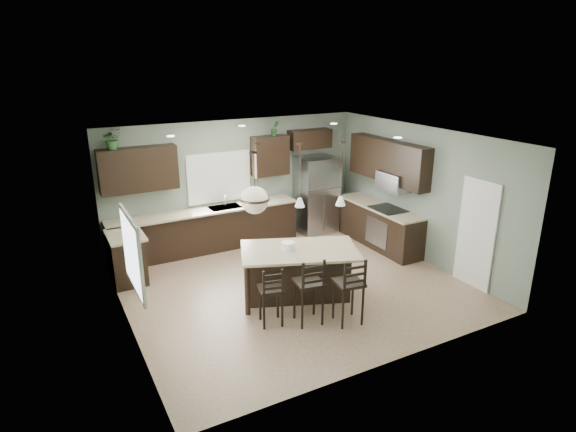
# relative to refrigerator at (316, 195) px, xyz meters

# --- Properties ---
(ground) EXTENTS (6.00, 6.00, 0.00)m
(ground) POSITION_rel_refrigerator_xyz_m (-1.93, -2.37, -0.93)
(ground) COLOR #9E8466
(ground) RESTS_ON ground
(pantry_door) EXTENTS (0.04, 0.82, 2.04)m
(pantry_door) POSITION_rel_refrigerator_xyz_m (1.05, -3.92, 0.09)
(pantry_door) COLOR white
(pantry_door) RESTS_ON ground
(window_back) EXTENTS (1.35, 0.02, 1.00)m
(window_back) POSITION_rel_refrigerator_xyz_m (-2.33, 0.37, 0.62)
(window_back) COLOR white
(window_back) RESTS_ON room_shell
(window_left) EXTENTS (0.02, 1.10, 1.00)m
(window_left) POSITION_rel_refrigerator_xyz_m (-4.91, -3.17, 0.62)
(window_left) COLOR white
(window_left) RESTS_ON room_shell
(left_return_cabs) EXTENTS (0.60, 0.90, 0.90)m
(left_return_cabs) POSITION_rel_refrigerator_xyz_m (-4.63, -0.67, -0.48)
(left_return_cabs) COLOR black
(left_return_cabs) RESTS_ON ground
(left_return_countertop) EXTENTS (0.66, 0.96, 0.04)m
(left_return_countertop) POSITION_rel_refrigerator_xyz_m (-4.61, -0.67, -0.01)
(left_return_countertop) COLOR #BDB68E
(left_return_countertop) RESTS_ON left_return_cabs
(back_lower_cabs) EXTENTS (4.20, 0.60, 0.90)m
(back_lower_cabs) POSITION_rel_refrigerator_xyz_m (-2.78, 0.08, -0.48)
(back_lower_cabs) COLOR black
(back_lower_cabs) RESTS_ON ground
(back_countertop) EXTENTS (4.20, 0.66, 0.04)m
(back_countertop) POSITION_rel_refrigerator_xyz_m (-2.78, 0.06, -0.01)
(back_countertop) COLOR #BDB68E
(back_countertop) RESTS_ON back_lower_cabs
(sink_inset) EXTENTS (0.70, 0.45, 0.01)m
(sink_inset) POSITION_rel_refrigerator_xyz_m (-2.33, 0.06, 0.01)
(sink_inset) COLOR gray
(sink_inset) RESTS_ON back_countertop
(faucet) EXTENTS (0.02, 0.02, 0.28)m
(faucet) POSITION_rel_refrigerator_xyz_m (-2.33, 0.03, 0.16)
(faucet) COLOR silver
(faucet) RESTS_ON back_countertop
(back_upper_left) EXTENTS (1.55, 0.34, 0.90)m
(back_upper_left) POSITION_rel_refrigerator_xyz_m (-4.08, 0.21, 1.02)
(back_upper_left) COLOR black
(back_upper_left) RESTS_ON room_shell
(back_upper_right) EXTENTS (0.85, 0.34, 0.90)m
(back_upper_right) POSITION_rel_refrigerator_xyz_m (-1.13, 0.21, 1.02)
(back_upper_right) COLOR black
(back_upper_right) RESTS_ON room_shell
(fridge_header) EXTENTS (1.05, 0.34, 0.45)m
(fridge_header) POSITION_rel_refrigerator_xyz_m (-0.08, 0.21, 1.32)
(fridge_header) COLOR black
(fridge_header) RESTS_ON room_shell
(right_lower_cabs) EXTENTS (0.60, 2.35, 0.90)m
(right_lower_cabs) POSITION_rel_refrigerator_xyz_m (0.77, -1.49, -0.48)
(right_lower_cabs) COLOR black
(right_lower_cabs) RESTS_ON ground
(right_countertop) EXTENTS (0.66, 2.35, 0.04)m
(right_countertop) POSITION_rel_refrigerator_xyz_m (0.75, -1.49, -0.01)
(right_countertop) COLOR #BDB68E
(right_countertop) RESTS_ON right_lower_cabs
(cooktop) EXTENTS (0.58, 0.75, 0.02)m
(cooktop) POSITION_rel_refrigerator_xyz_m (0.75, -1.77, 0.02)
(cooktop) COLOR black
(cooktop) RESTS_ON right_countertop
(wall_oven_front) EXTENTS (0.01, 0.72, 0.60)m
(wall_oven_front) POSITION_rel_refrigerator_xyz_m (0.47, -1.77, -0.48)
(wall_oven_front) COLOR gray
(wall_oven_front) RESTS_ON right_lower_cabs
(right_upper_cabs) EXTENTS (0.34, 2.35, 0.90)m
(right_upper_cabs) POSITION_rel_refrigerator_xyz_m (0.90, -1.49, 1.02)
(right_upper_cabs) COLOR black
(right_upper_cabs) RESTS_ON room_shell
(microwave) EXTENTS (0.40, 0.75, 0.40)m
(microwave) POSITION_rel_refrigerator_xyz_m (0.85, -1.77, 0.62)
(microwave) COLOR gray
(microwave) RESTS_ON right_upper_cabs
(refrigerator) EXTENTS (0.90, 0.74, 1.85)m
(refrigerator) POSITION_rel_refrigerator_xyz_m (0.00, 0.00, 0.00)
(refrigerator) COLOR #95969D
(refrigerator) RESTS_ON ground
(kitchen_island) EXTENTS (2.29, 1.80, 0.92)m
(kitchen_island) POSITION_rel_refrigerator_xyz_m (-2.06, -2.82, -0.46)
(kitchen_island) COLOR black
(kitchen_island) RESTS_ON ground
(serving_dish) EXTENTS (0.24, 0.24, 0.14)m
(serving_dish) POSITION_rel_refrigerator_xyz_m (-2.24, -2.75, 0.07)
(serving_dish) COLOR white
(serving_dish) RESTS_ON kitchen_island
(bar_stool_left) EXTENTS (0.45, 0.45, 1.02)m
(bar_stool_left) POSITION_rel_refrigerator_xyz_m (-2.90, -3.39, -0.42)
(bar_stool_left) COLOR black
(bar_stool_left) RESTS_ON ground
(bar_stool_center) EXTENTS (0.48, 0.48, 1.16)m
(bar_stool_center) POSITION_rel_refrigerator_xyz_m (-2.34, -3.62, -0.35)
(bar_stool_center) COLOR black
(bar_stool_center) RESTS_ON ground
(bar_stool_right) EXTENTS (0.48, 0.48, 1.15)m
(bar_stool_right) POSITION_rel_refrigerator_xyz_m (-1.78, -3.93, -0.35)
(bar_stool_right) COLOR black
(bar_stool_right) RESTS_ON ground
(pendant_left) EXTENTS (0.17, 0.17, 1.10)m
(pendant_left) POSITION_rel_refrigerator_xyz_m (-2.71, -2.56, 1.32)
(pendant_left) COLOR white
(pendant_left) RESTS_ON room_shell
(pendant_center) EXTENTS (0.17, 0.17, 1.10)m
(pendant_center) POSITION_rel_refrigerator_xyz_m (-2.06, -2.82, 1.32)
(pendant_center) COLOR white
(pendant_center) RESTS_ON room_shell
(pendant_right) EXTENTS (0.17, 0.17, 1.10)m
(pendant_right) POSITION_rel_refrigerator_xyz_m (-1.41, -3.08, 1.32)
(pendant_right) COLOR white
(pendant_right) RESTS_ON room_shell
(chandelier) EXTENTS (0.46, 0.46, 0.96)m
(chandelier) POSITION_rel_refrigerator_xyz_m (-3.04, -3.16, 1.39)
(chandelier) COLOR beige
(chandelier) RESTS_ON room_shell
(plant_back_left) EXTENTS (0.38, 0.33, 0.42)m
(plant_back_left) POSITION_rel_refrigerator_xyz_m (-4.51, 0.18, 1.68)
(plant_back_left) COLOR #295A27
(plant_back_left) RESTS_ON back_upper_left
(plant_back_right) EXTENTS (0.20, 0.17, 0.34)m
(plant_back_right) POSITION_rel_refrigerator_xyz_m (-1.02, 0.18, 1.64)
(plant_back_right) COLOR #285726
(plant_back_right) RESTS_ON back_upper_right
(room_shell) EXTENTS (6.00, 6.00, 6.00)m
(room_shell) POSITION_rel_refrigerator_xyz_m (-1.93, -2.37, 0.77)
(room_shell) COLOR slate
(room_shell) RESTS_ON ground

